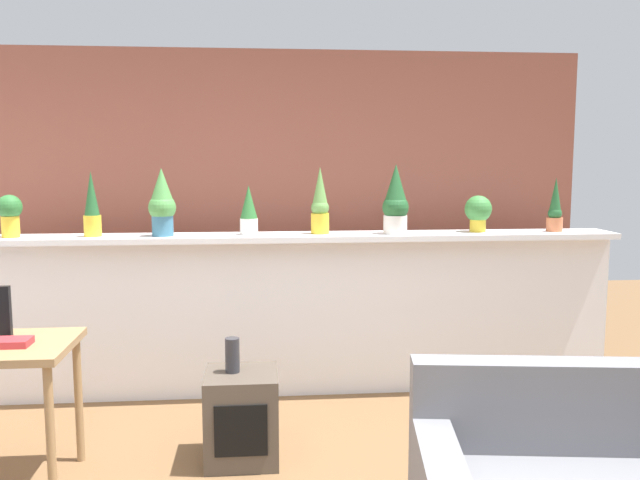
{
  "coord_description": "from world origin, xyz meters",
  "views": [
    {
      "loc": [
        -0.18,
        -2.63,
        1.68
      ],
      "look_at": [
        0.18,
        1.31,
        1.19
      ],
      "focal_mm": 37.35,
      "sensor_mm": 36.0,
      "label": 1
    }
  ],
  "objects_px": {
    "potted_plant_0": "(10,213)",
    "vase_on_shelf": "(232,355)",
    "potted_plant_1": "(92,206)",
    "potted_plant_3": "(249,210)",
    "potted_plant_4": "(320,204)",
    "book_on_desk": "(12,342)",
    "side_cube_shelf": "(242,417)",
    "potted_plant_5": "(396,201)",
    "potted_plant_7": "(555,209)",
    "potted_plant_6": "(478,211)",
    "potted_plant_2": "(162,202)"
  },
  "relations": [
    {
      "from": "potted_plant_1",
      "to": "side_cube_shelf",
      "type": "relative_size",
      "value": 0.88
    },
    {
      "from": "potted_plant_2",
      "to": "potted_plant_3",
      "type": "relative_size",
      "value": 1.36
    },
    {
      "from": "potted_plant_2",
      "to": "vase_on_shelf",
      "type": "distance_m",
      "value": 1.34
    },
    {
      "from": "potted_plant_1",
      "to": "potted_plant_3",
      "type": "height_order",
      "value": "potted_plant_1"
    },
    {
      "from": "potted_plant_0",
      "to": "book_on_desk",
      "type": "relative_size",
      "value": 1.61
    },
    {
      "from": "vase_on_shelf",
      "to": "potted_plant_3",
      "type": "bearing_deg",
      "value": 85.25
    },
    {
      "from": "potted_plant_7",
      "to": "side_cube_shelf",
      "type": "distance_m",
      "value": 2.67
    },
    {
      "from": "potted_plant_4",
      "to": "potted_plant_7",
      "type": "height_order",
      "value": "potted_plant_4"
    },
    {
      "from": "potted_plant_5",
      "to": "side_cube_shelf",
      "type": "bearing_deg",
      "value": -137.06
    },
    {
      "from": "book_on_desk",
      "to": "vase_on_shelf",
      "type": "bearing_deg",
      "value": 13.29
    },
    {
      "from": "side_cube_shelf",
      "to": "potted_plant_6",
      "type": "bearing_deg",
      "value": 32.16
    },
    {
      "from": "book_on_desk",
      "to": "potted_plant_6",
      "type": "bearing_deg",
      "value": 24.65
    },
    {
      "from": "potted_plant_6",
      "to": "potted_plant_2",
      "type": "bearing_deg",
      "value": -178.52
    },
    {
      "from": "side_cube_shelf",
      "to": "book_on_desk",
      "type": "bearing_deg",
      "value": -168.36
    },
    {
      "from": "potted_plant_3",
      "to": "vase_on_shelf",
      "type": "relative_size",
      "value": 1.76
    },
    {
      "from": "potted_plant_2",
      "to": "potted_plant_7",
      "type": "distance_m",
      "value": 2.78
    },
    {
      "from": "potted_plant_5",
      "to": "potted_plant_7",
      "type": "relative_size",
      "value": 1.25
    },
    {
      "from": "potted_plant_0",
      "to": "potted_plant_2",
      "type": "height_order",
      "value": "potted_plant_2"
    },
    {
      "from": "side_cube_shelf",
      "to": "potted_plant_3",
      "type": "bearing_deg",
      "value": 87.96
    },
    {
      "from": "potted_plant_1",
      "to": "potted_plant_7",
      "type": "bearing_deg",
      "value": 0.24
    },
    {
      "from": "potted_plant_0",
      "to": "potted_plant_2",
      "type": "distance_m",
      "value": 1.0
    },
    {
      "from": "potted_plant_3",
      "to": "potted_plant_4",
      "type": "xyz_separation_m",
      "value": [
        0.49,
        -0.01,
        0.04
      ]
    },
    {
      "from": "potted_plant_0",
      "to": "side_cube_shelf",
      "type": "height_order",
      "value": "potted_plant_0"
    },
    {
      "from": "potted_plant_7",
      "to": "side_cube_shelf",
      "type": "xyz_separation_m",
      "value": [
        -2.23,
        -1.02,
        -1.06
      ]
    },
    {
      "from": "potted_plant_5",
      "to": "side_cube_shelf",
      "type": "distance_m",
      "value": 1.83
    },
    {
      "from": "vase_on_shelf",
      "to": "potted_plant_1",
      "type": "bearing_deg",
      "value": 134.31
    },
    {
      "from": "potted_plant_2",
      "to": "side_cube_shelf",
      "type": "relative_size",
      "value": 0.92
    },
    {
      "from": "potted_plant_0",
      "to": "vase_on_shelf",
      "type": "xyz_separation_m",
      "value": [
        1.49,
        -0.98,
        -0.72
      ]
    },
    {
      "from": "vase_on_shelf",
      "to": "potted_plant_0",
      "type": "bearing_deg",
      "value": 146.8
    },
    {
      "from": "potted_plant_0",
      "to": "potted_plant_5",
      "type": "xyz_separation_m",
      "value": [
        2.6,
        -0.02,
        0.06
      ]
    },
    {
      "from": "potted_plant_2",
      "to": "side_cube_shelf",
      "type": "height_order",
      "value": "potted_plant_2"
    },
    {
      "from": "potted_plant_7",
      "to": "vase_on_shelf",
      "type": "relative_size",
      "value": 2.02
    },
    {
      "from": "potted_plant_1",
      "to": "book_on_desk",
      "type": "distance_m",
      "value": 1.38
    },
    {
      "from": "potted_plant_0",
      "to": "vase_on_shelf",
      "type": "distance_m",
      "value": 1.93
    },
    {
      "from": "potted_plant_1",
      "to": "potted_plant_3",
      "type": "xyz_separation_m",
      "value": [
        1.05,
        0.03,
        -0.04
      ]
    },
    {
      "from": "potted_plant_1",
      "to": "vase_on_shelf",
      "type": "xyz_separation_m",
      "value": [
        0.96,
        -0.99,
        -0.76
      ]
    },
    {
      "from": "potted_plant_3",
      "to": "potted_plant_5",
      "type": "relative_size",
      "value": 0.7
    },
    {
      "from": "potted_plant_1",
      "to": "potted_plant_5",
      "type": "height_order",
      "value": "potted_plant_5"
    },
    {
      "from": "side_cube_shelf",
      "to": "vase_on_shelf",
      "type": "xyz_separation_m",
      "value": [
        -0.05,
        0.02,
        0.35
      ]
    },
    {
      "from": "potted_plant_1",
      "to": "potted_plant_6",
      "type": "height_order",
      "value": "potted_plant_1"
    },
    {
      "from": "potted_plant_3",
      "to": "vase_on_shelf",
      "type": "distance_m",
      "value": 1.25
    },
    {
      "from": "potted_plant_4",
      "to": "potted_plant_6",
      "type": "bearing_deg",
      "value": 0.93
    },
    {
      "from": "potted_plant_4",
      "to": "potted_plant_7",
      "type": "bearing_deg",
      "value": -0.26
    },
    {
      "from": "potted_plant_3",
      "to": "potted_plant_7",
      "type": "xyz_separation_m",
      "value": [
        2.19,
        -0.02,
        -0.01
      ]
    },
    {
      "from": "potted_plant_3",
      "to": "book_on_desk",
      "type": "relative_size",
      "value": 1.93
    },
    {
      "from": "potted_plant_1",
      "to": "potted_plant_4",
      "type": "distance_m",
      "value": 1.54
    },
    {
      "from": "vase_on_shelf",
      "to": "potted_plant_2",
      "type": "bearing_deg",
      "value": 117.12
    },
    {
      "from": "side_cube_shelf",
      "to": "book_on_desk",
      "type": "xyz_separation_m",
      "value": [
        -1.12,
        -0.23,
        0.52
      ]
    },
    {
      "from": "potted_plant_2",
      "to": "potted_plant_0",
      "type": "bearing_deg",
      "value": 179.55
    },
    {
      "from": "potted_plant_4",
      "to": "potted_plant_6",
      "type": "xyz_separation_m",
      "value": [
        1.14,
        0.02,
        -0.06
      ]
    }
  ]
}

